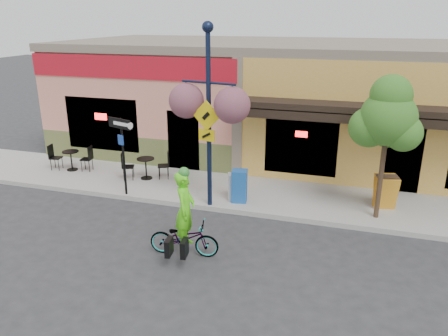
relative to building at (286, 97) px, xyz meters
name	(u,v)px	position (x,y,z in m)	size (l,w,h in m)	color
ground	(239,223)	(0.00, -7.50, -2.25)	(90.00, 90.00, 0.00)	#2D2D30
sidewalk	(255,194)	(0.00, -5.50, -2.17)	(24.00, 3.00, 0.15)	#9E9B93
curb	(244,212)	(0.00, -6.95, -2.17)	(24.00, 0.12, 0.15)	#A8A59E
building	(286,97)	(0.00, 0.00, 0.00)	(18.20, 8.20, 4.50)	#DE856E
bicycle	(184,238)	(-0.81, -9.53, -1.81)	(0.59, 1.68, 0.88)	maroon
cyclist_rider	(185,219)	(-0.76, -9.53, -1.31)	(0.69, 0.45, 1.89)	#5DF019
lamp_post	(209,119)	(-1.07, -6.85, 0.51)	(1.67, 0.67, 5.22)	#101A33
one_way_sign	(124,157)	(-3.85, -6.85, -0.88)	(0.94, 0.20, 2.44)	black
cafe_set_left	(71,158)	(-6.87, -5.40, -1.63)	(1.55, 0.78, 0.93)	black
cafe_set_right	(146,165)	(-3.87, -5.41, -1.62)	(1.59, 0.80, 0.96)	black
newspaper_box_blue	(239,186)	(-0.29, -6.36, -1.60)	(0.45, 0.40, 0.99)	#1B55A6
newspaper_box_grey	(235,187)	(-0.46, -6.27, -1.69)	(0.39, 0.35, 0.83)	silver
street_tree	(384,149)	(3.66, -6.30, -0.10)	(1.56, 1.56, 3.99)	#3D7A26
sandwich_board	(387,194)	(3.92, -5.77, -1.60)	(0.60, 0.44, 1.00)	orange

